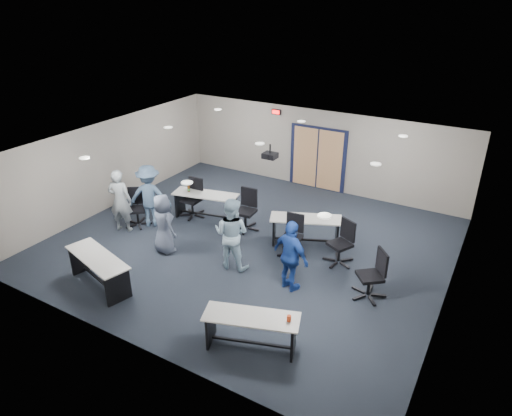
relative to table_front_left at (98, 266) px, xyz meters
The scene contains 25 objects.
floor 3.99m from the table_front_left, 59.66° to the left, with size 10.00×10.00×0.00m, color black.
back_wall 8.20m from the table_front_left, 75.83° to the left, with size 10.00×0.04×2.70m, color gray.
front_wall 2.42m from the table_front_left, 28.51° to the right, with size 10.00×0.04×2.70m, color gray.
left_wall 4.62m from the table_front_left, 131.32° to the left, with size 0.04×9.00×2.70m, color gray.
right_wall 7.83m from the table_front_left, 26.01° to the left, with size 0.04×9.00×2.70m, color gray.
ceiling 4.51m from the table_front_left, 59.66° to the left, with size 10.00×9.00×0.04m, color silver.
double_door 8.14m from the table_front_left, 75.77° to the left, with size 2.00×0.07×2.20m.
exit_sign 8.10m from the table_front_left, 87.10° to the left, with size 0.32×0.07×0.18m.
ceiling_projector 4.91m from the table_front_left, 59.57° to the left, with size 0.35×0.32×0.37m.
ceiling_can_lights 4.69m from the table_front_left, 61.40° to the left, with size 6.24×5.74×0.02m, color silver, non-canonical shape.
table_front_left is the anchor object (origin of this frame).
table_front_right 4.05m from the table_front_left, ahead, with size 1.90×1.15×0.85m.
table_back_left 4.08m from the table_front_left, 89.14° to the left, with size 2.02×1.04×1.07m.
table_back_right 5.29m from the table_front_left, 51.74° to the left, with size 1.98×1.32×0.76m.
chair_back_a 3.98m from the table_front_left, 95.16° to the left, with size 0.74×0.74×1.17m, color black, non-canonical shape.
chair_back_b 4.30m from the table_front_left, 70.09° to the left, with size 0.75×0.75×1.19m, color black, non-canonical shape.
chair_back_c 4.70m from the table_front_left, 46.65° to the left, with size 0.69×0.69×1.10m, color black, non-canonical shape.
chair_back_d 5.75m from the table_front_left, 39.84° to the left, with size 0.72×0.72×1.14m, color black, non-canonical shape.
chair_loose_left 3.01m from the table_front_left, 116.97° to the left, with size 0.69×0.69×1.11m, color black, non-canonical shape.
chair_loose_right 6.11m from the table_front_left, 26.18° to the left, with size 0.72×0.72×1.15m, color black, non-canonical shape.
person_gray 2.76m from the table_front_left, 123.92° to the left, with size 0.67×0.44×1.83m, color #8D969A.
person_plaid 2.00m from the table_front_left, 81.94° to the left, with size 0.78×0.51×1.60m, color slate.
person_lightblue 3.14m from the table_front_left, 45.50° to the left, with size 0.89×0.69×1.83m, color #A4C5DA.
person_navy 4.39m from the table_front_left, 28.57° to the left, with size 1.01×0.42×1.72m, color navy.
person_back 3.12m from the table_front_left, 109.59° to the left, with size 1.18×0.68×1.83m, color #445D7B.
Camera 1 is at (5.51, -9.21, 6.21)m, focal length 32.00 mm.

